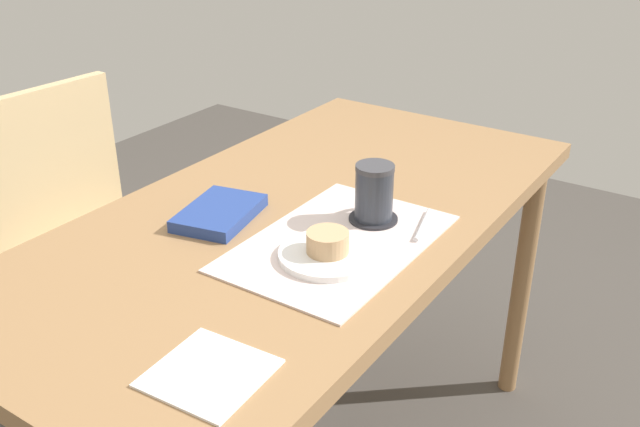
{
  "coord_description": "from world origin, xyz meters",
  "views": [
    {
      "loc": [
        -1.04,
        -0.75,
        1.38
      ],
      "look_at": [
        -0.07,
        -0.1,
        0.8
      ],
      "focal_mm": 40.0,
      "sensor_mm": 36.0,
      "label": 1
    }
  ],
  "objects_px": {
    "dining_table": "(300,247)",
    "coffee_mug": "(375,191)",
    "wooden_chair": "(90,242)",
    "small_book": "(220,213)",
    "pastry": "(328,242)",
    "pastry_plate": "(328,255)"
  },
  "relations": [
    {
      "from": "coffee_mug",
      "to": "pastry",
      "type": "bearing_deg",
      "value": -177.7
    },
    {
      "from": "pastry_plate",
      "to": "small_book",
      "type": "bearing_deg",
      "value": 86.36
    },
    {
      "from": "wooden_chair",
      "to": "coffee_mug",
      "type": "xyz_separation_m",
      "value": [
        0.06,
        -0.81,
        0.33
      ]
    },
    {
      "from": "small_book",
      "to": "coffee_mug",
      "type": "bearing_deg",
      "value": -70.86
    },
    {
      "from": "pastry_plate",
      "to": "coffee_mug",
      "type": "height_order",
      "value": "coffee_mug"
    },
    {
      "from": "wooden_chair",
      "to": "coffee_mug",
      "type": "height_order",
      "value": "wooden_chair"
    },
    {
      "from": "wooden_chair",
      "to": "pastry",
      "type": "xyz_separation_m",
      "value": [
        -0.12,
        -0.82,
        0.3
      ]
    },
    {
      "from": "wooden_chair",
      "to": "pastry",
      "type": "height_order",
      "value": "wooden_chair"
    },
    {
      "from": "dining_table",
      "to": "coffee_mug",
      "type": "relative_size",
      "value": 12.44
    },
    {
      "from": "wooden_chair",
      "to": "pastry_plate",
      "type": "relative_size",
      "value": 5.01
    },
    {
      "from": "pastry",
      "to": "small_book",
      "type": "height_order",
      "value": "pastry"
    },
    {
      "from": "coffee_mug",
      "to": "wooden_chair",
      "type": "bearing_deg",
      "value": 93.89
    },
    {
      "from": "wooden_chair",
      "to": "pastry",
      "type": "relative_size",
      "value": 11.66
    },
    {
      "from": "dining_table",
      "to": "small_book",
      "type": "relative_size",
      "value": 7.55
    },
    {
      "from": "pastry_plate",
      "to": "dining_table",
      "type": "bearing_deg",
      "value": 49.26
    },
    {
      "from": "pastry",
      "to": "small_book",
      "type": "xyz_separation_m",
      "value": [
        0.02,
        0.26,
        -0.02
      ]
    },
    {
      "from": "pastry_plate",
      "to": "coffee_mug",
      "type": "xyz_separation_m",
      "value": [
        0.17,
        0.01,
        0.05
      ]
    },
    {
      "from": "wooden_chair",
      "to": "small_book",
      "type": "relative_size",
      "value": 4.85
    },
    {
      "from": "dining_table",
      "to": "coffee_mug",
      "type": "bearing_deg",
      "value": -74.21
    },
    {
      "from": "pastry_plate",
      "to": "pastry",
      "type": "height_order",
      "value": "pastry"
    },
    {
      "from": "dining_table",
      "to": "small_book",
      "type": "height_order",
      "value": "small_book"
    },
    {
      "from": "wooden_chair",
      "to": "pastry_plate",
      "type": "distance_m",
      "value": 0.87
    }
  ]
}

